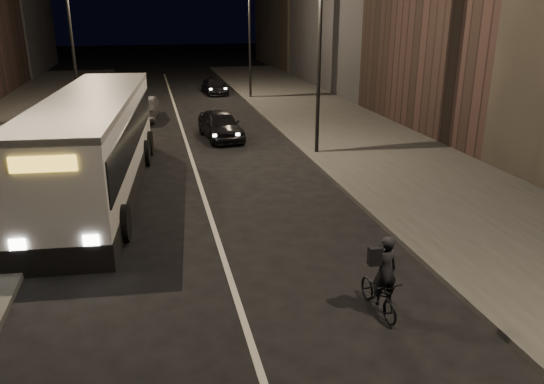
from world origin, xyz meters
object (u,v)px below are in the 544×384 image
cyclist_on_bicycle (381,287)px  streetlight_right_far (246,22)px  streetlight_right_mid (314,32)px  streetlight_left_far (75,26)px  city_bus (95,141)px  car_far (215,86)px  car_near (220,125)px  car_mid (144,108)px

cyclist_on_bicycle → streetlight_right_far: bearing=82.2°
streetlight_right_mid → streetlight_left_far: 14.62m
city_bus → streetlight_left_far: bearing=102.4°
city_bus → cyclist_on_bicycle: (6.57, -9.84, -1.28)m
city_bus → car_far: (6.98, 22.19, -1.33)m
car_near → cyclist_on_bicycle: bearing=-92.5°
cyclist_on_bicycle → car_mid: cyclist_on_bicycle is taller
streetlight_right_far → city_bus: streetlight_right_far is taller
cyclist_on_bicycle → streetlight_left_far: bearing=106.8°
streetlight_left_far → car_mid: bearing=-0.3°
streetlight_right_mid → car_far: 19.82m
streetlight_left_far → car_mid: size_ratio=1.88×
streetlight_left_far → cyclist_on_bicycle: streetlight_left_far is taller
city_bus → car_near: bearing=58.0°
streetlight_right_far → car_mid: size_ratio=1.88×
streetlight_right_mid → car_far: size_ratio=2.04×
cyclist_on_bicycle → city_bus: bearing=120.6°
cyclist_on_bicycle → car_near: size_ratio=0.44×
streetlight_right_mid → car_near: size_ratio=1.90×
streetlight_left_far → cyclist_on_bicycle: 24.81m
streetlight_right_mid → city_bus: size_ratio=0.62×
streetlight_right_mid → streetlight_right_far: 16.00m
streetlight_left_far → car_near: (7.12, -5.87, -4.63)m
car_near → streetlight_right_mid: bearing=-55.8°
cyclist_on_bicycle → car_near: (-1.18, 17.03, 0.10)m
streetlight_left_far → car_mid: 5.71m
streetlight_right_far → car_mid: bearing=-140.7°
car_near → car_mid: (-3.80, 5.85, -0.02)m
streetlight_right_mid → car_near: 7.15m
streetlight_right_far → streetlight_left_far: 12.24m
car_far → cyclist_on_bicycle: bearing=-94.7°
city_bus → car_mid: 13.19m
streetlight_left_far → city_bus: streetlight_left_far is taller
city_bus → car_mid: size_ratio=3.06×
streetlight_right_mid → car_far: streetlight_right_mid is taller
cyclist_on_bicycle → car_near: bearing=90.8°
car_near → streetlight_left_far: bearing=134.1°
streetlight_left_far → car_near: streetlight_left_far is taller
streetlight_right_far → car_near: size_ratio=1.90×
car_far → car_mid: bearing=-124.4°
cyclist_on_bicycle → streetlight_right_mid: bearing=76.5°
cyclist_on_bicycle → car_far: bearing=86.1°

